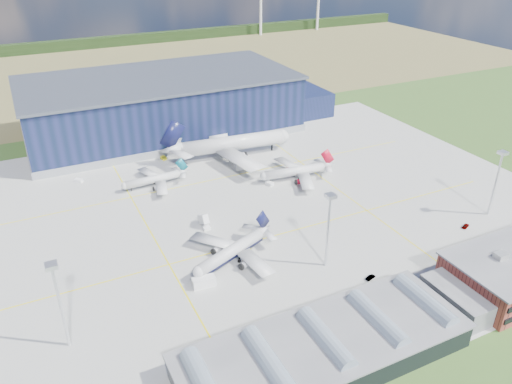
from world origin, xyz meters
The scene contains 22 objects.
ground centered at (0.00, 0.00, 0.00)m, with size 600.00×600.00×0.00m, color #2F511E.
apron centered at (0.00, 10.00, 0.03)m, with size 220.00×160.00×0.08m.
farmland centered at (0.00, 220.00, 0.00)m, with size 600.00×220.00×0.01m, color olive.
treeline centered at (0.00, 300.00, 4.00)m, with size 600.00×8.00×8.00m, color black.
hangar centered at (2.81, 94.80, 11.62)m, with size 145.00×62.00×26.10m.
glass_concourse centered at (-6.45, -60.00, 3.69)m, with size 78.00×23.00×8.60m.
light_mast_west centered at (-60.00, -30.00, 15.43)m, with size 2.60×2.60×23.00m.
light_mast_center centered at (10.00, -30.00, 15.43)m, with size 2.60×2.60×23.00m.
light_mast_east centered at (75.00, -30.00, 15.43)m, with size 2.60×2.60×23.00m.
airliner_navy centered at (-13.31, -16.34, 5.24)m, with size 32.14×31.44×10.48m, color silver, non-canonical shape.
airliner_red centered at (29.86, 22.00, 5.13)m, with size 31.46×30.77×10.26m, color silver, non-canonical shape.
airliner_widebody centered at (17.53, 52.16, 9.25)m, with size 56.76×55.52×18.51m, color silver, non-canonical shape.
airliner_regional centered at (-20.30, 40.00, 4.35)m, with size 26.69×26.11×8.70m, color silver, non-canonical shape.
gse_tug_a centered at (-6.70, -12.10, 0.66)m, with size 1.94×3.18×1.33m, color yellow.
gse_tug_b centered at (-34.62, -46.00, 0.68)m, with size 2.10×3.15×1.37m, color yellow.
gse_van_a centered at (-24.42, -23.54, 1.35)m, with size 2.71×6.21×2.71m, color white.
gse_cart_a centered at (19.08, 21.69, 0.62)m, with size 1.90×2.85×1.24m, color white.
gse_tug_c centered at (-9.64, 62.00, 0.63)m, with size 1.79×2.86×1.25m, color yellow.
gse_cart_b centered at (-44.82, 55.83, 0.64)m, with size 1.98×2.98×1.29m, color white.
airstair centered at (-13.44, 5.41, 1.53)m, with size 1.92×4.79×3.06m, color white.
car_a centered at (61.80, -32.78, 0.58)m, with size 1.38×3.43×1.17m, color #99999E.
car_b centered at (17.71, -40.81, 0.53)m, with size 1.11×3.19×1.05m, color #99999E.
Camera 1 is at (-59.00, -125.49, 85.11)m, focal length 35.00 mm.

